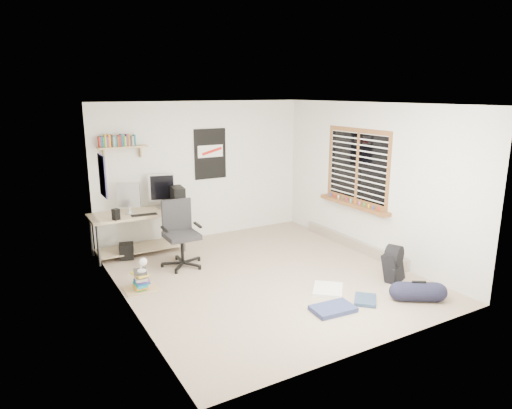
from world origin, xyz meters
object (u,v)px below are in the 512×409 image
duffel_bag (418,291)px  book_stack (140,279)px  office_chair (182,236)px  backpack (393,267)px  desk (138,233)px

duffel_bag → book_stack: size_ratio=1.15×
office_chair → duffel_bag: 3.50m
backpack → book_stack: (-3.26, 1.49, -0.05)m
duffel_bag → backpack: bearing=104.7°
office_chair → duffel_bag: size_ratio=2.08×
desk → book_stack: desk is taller
desk → duffel_bag: 4.47m
backpack → book_stack: backpack is taller
backpack → book_stack: bearing=131.9°
office_chair → duffel_bag: (2.23, -2.68, -0.35)m
backpack → duffel_bag: (-0.22, -0.65, -0.06)m
desk → office_chair: size_ratio=1.47×
desk → office_chair: (0.43, -0.91, 0.12)m
desk → backpack: bearing=-52.0°
office_chair → book_stack: bearing=-143.8°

